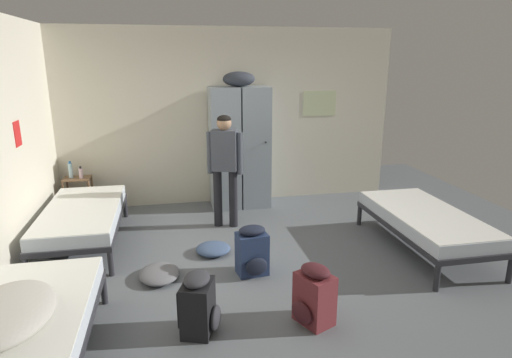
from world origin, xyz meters
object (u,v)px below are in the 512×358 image
Objects in this scene: shelf_unit at (79,192)px; bed_right at (426,220)px; bed_left_rear at (82,216)px; clothes_pile_denim at (213,249)px; water_bottle at (71,170)px; clothes_pile_grey at (159,274)px; person_traveler at (225,161)px; bedding_heap at (6,314)px; locker_bank at (239,145)px; lotion_bottle at (81,173)px; backpack_navy at (252,252)px; backpack_black at (199,305)px; bed_left_front at (23,330)px; backpack_maroon at (314,296)px.

shelf_unit reaches higher than bed_right.
bed_left_rear is at bearing 166.45° from bed_right.
water_bottle is at bearing 137.01° from clothes_pile_denim.
clothes_pile_grey is 1.25× the size of clothes_pile_denim.
person_traveler reaches higher than clothes_pile_grey.
clothes_pile_denim is at bearing -107.34° from person_traveler.
person_traveler is at bearing 56.20° from bedding_heap.
bedding_heap is at bearing -121.28° from locker_bank.
shelf_unit reaches higher than bed_left_rear.
lotion_bottle is at bearing 135.63° from clothes_pile_denim.
shelf_unit is 2.32× the size of water_bottle.
locker_bank reaches higher than lotion_bottle.
bed_right is 2.19× the size of bedding_heap.
bed_right reaches higher than clothes_pile_grey.
bedding_heap reaches higher than backpack_navy.
clothes_pile_denim is (0.28, 1.53, -0.20)m from backpack_black.
shelf_unit is at bearing -14.04° from water_bottle.
bed_right is 3.45× the size of backpack_black.
backpack_navy is at bearing -47.51° from lotion_bottle.
bed_right is (1.92, -2.10, -0.59)m from locker_bank.
water_bottle is (-4.41, 2.15, 0.30)m from bed_right.
bed_right is 10.71× the size of lotion_bottle.
clothes_pile_denim is at bearing -44.37° from lotion_bottle.
person_traveler reaches higher than bed_left_front.
backpack_black is (1.28, -2.11, -0.12)m from bed_left_rear.
person_traveler is at bearing -22.61° from water_bottle.
locker_bank is 4.00× the size of clothes_pile_grey.
locker_bank is 2.51m from water_bottle.
water_bottle is 2.65m from clothes_pile_denim.
bed_left_front is at bearing 68.18° from bedding_heap.
bed_left_front is at bearing -174.21° from backpack_maroon.
clothes_pile_grey is (1.26, -2.26, -0.63)m from water_bottle.
backpack_navy is (2.17, -2.33, -0.09)m from shelf_unit.
locker_bank is 3.76× the size of backpack_black.
water_bottle is 1.39× the size of lotion_bottle.
locker_bank reaches higher than person_traveler.
lotion_bottle is 0.32× the size of backpack_maroon.
lotion_bottle is (-0.18, 3.51, 0.27)m from bed_left_front.
person_traveler is at bearing -22.92° from shelf_unit.
clothes_pile_grey is at bearing 108.88° from backpack_black.
bedding_heap is at bearing -86.76° from shelf_unit.
clothes_pile_denim is at bearing 121.48° from backpack_navy.
bed_left_rear is at bearing 159.35° from clothes_pile_denim.
locker_bank is 4.17m from bed_left_front.
water_bottle is 0.45× the size of backpack_maroon.
lotion_bottle is at bearing 114.31° from backpack_black.
backpack_maroon is 1.06× the size of clothes_pile_grey.
water_bottle is 3.68m from backpack_black.
shelf_unit is at bearing 132.93° from backpack_navy.
backpack_navy is at bearing -47.07° from shelf_unit.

